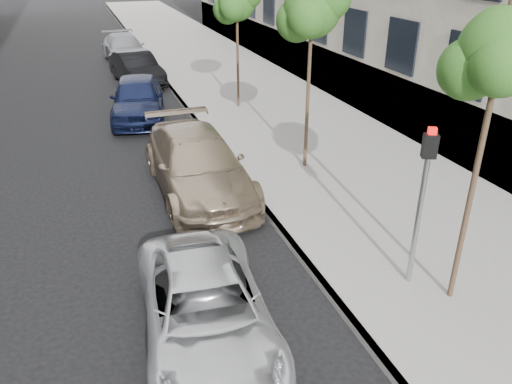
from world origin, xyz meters
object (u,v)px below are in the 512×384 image
tree_mid (313,9)px  sedan_blue (138,98)px  sedan_black (137,69)px  minivan (206,309)px  sedan_rear (125,49)px  tree_far (237,1)px  tree_near (503,51)px  suv (198,164)px  signal_pole (423,190)px

tree_mid → sedan_blue: bearing=121.2°
sedan_black → minivan: bearing=-103.4°
sedan_rear → tree_far: bearing=-75.9°
minivan → sedan_black: 18.09m
tree_far → sedan_black: 7.33m
tree_near → tree_mid: bearing=90.0°
minivan → suv: size_ratio=0.81×
sedan_rear → signal_pole: bearing=-85.7°
suv → sedan_black: 12.49m
minivan → sedan_black: (1.19, 18.05, 0.12)m
tree_far → signal_pole: 12.53m
tree_far → sedan_rear: 12.00m
sedan_blue → minivan: bearing=-83.7°
tree_near → sedan_black: bearing=100.2°
signal_pole → minivan: 4.29m
sedan_rear → suv: bearing=-92.6°
tree_mid → suv: bearing=-173.0°
tree_mid → sedan_blue: size_ratio=1.11×
tree_mid → minivan: 8.43m
tree_far → sedan_black: (-3.33, 5.58, -3.40)m
minivan → suv: (1.19, 5.56, 0.18)m
sedan_blue → tree_mid: bearing=-50.1°
tree_mid → sedan_blue: (-3.99, 6.59, -3.69)m
tree_far → tree_mid: bearing=-90.0°
tree_near → sedan_blue: 14.19m
sedan_rear → sedan_black: bearing=-92.6°
tree_near → sedan_rear: size_ratio=1.01×
suv → tree_far: bearing=64.1°
tree_near → signal_pole: tree_near is taller
sedan_black → tree_near: bearing=-89.5°
signal_pole → sedan_blue: size_ratio=0.65×
tree_far → signal_pole: bearing=-92.3°
tree_near → signal_pole: size_ratio=1.69×
signal_pole → sedan_black: size_ratio=0.69×
sedan_black → sedan_rear: 5.44m
tree_near → sedan_blue: (-3.99, 13.09, -3.76)m
tree_near → signal_pole: bearing=126.9°
signal_pole → sedan_blue: bearing=129.3°
sedan_blue → sedan_black: sedan_blue is taller
tree_mid → sedan_rear: tree_mid is taller
sedan_blue → sedan_rear: sedan_blue is taller
signal_pole → sedan_black: signal_pole is taller
signal_pole → sedan_blue: 12.99m
sedan_black → suv: bearing=-99.6°
minivan → suv: suv is taller
tree_near → sedan_black: size_ratio=1.17×
tree_near → minivan: 6.03m
tree_near → sedan_rear: tree_near is taller
suv → sedan_black: suv is taller
sedan_blue → tree_near: bearing=-64.4°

